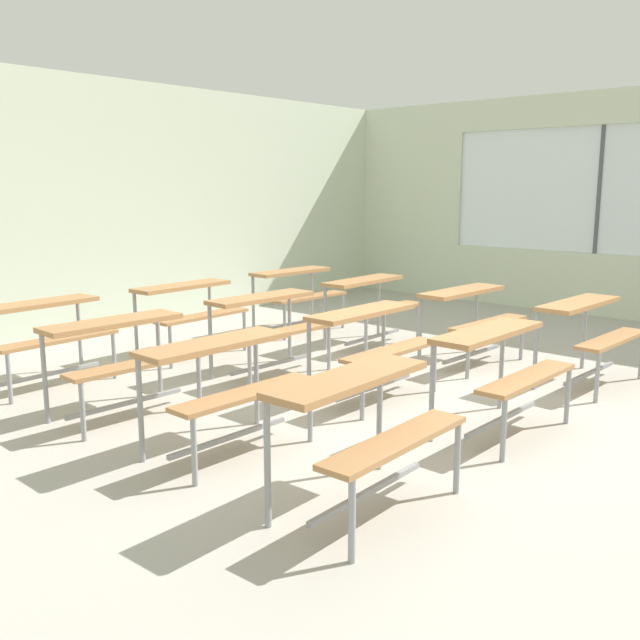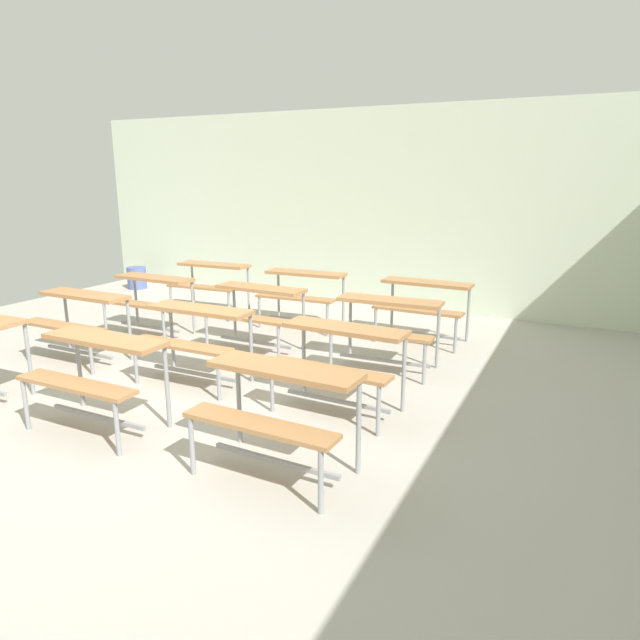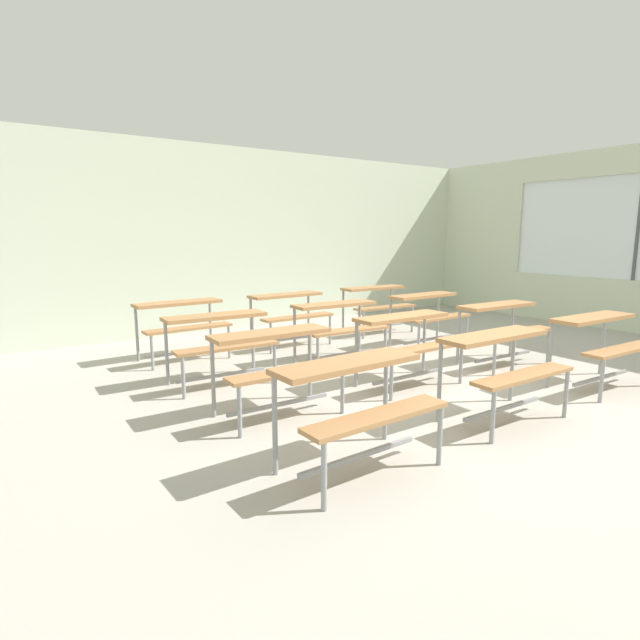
% 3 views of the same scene
% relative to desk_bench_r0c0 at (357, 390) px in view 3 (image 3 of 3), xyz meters
% --- Properties ---
extents(ground, '(10.00, 9.00, 0.05)m').
position_rel_desk_bench_r0c0_xyz_m(ground, '(1.77, 0.78, -0.59)').
color(ground, '#ADA89E').
extents(wall_back, '(10.00, 0.12, 3.00)m').
position_rel_desk_bench_r0c0_xyz_m(wall_back, '(1.77, 5.28, 0.94)').
color(wall_back, beige).
rests_on(wall_back, ground).
extents(desk_bench_r0c0, '(1.11, 0.62, 0.74)m').
position_rel_desk_bench_r0c0_xyz_m(desk_bench_r0c0, '(0.00, 0.00, 0.00)').
color(desk_bench_r0c0, '#A87547').
rests_on(desk_bench_r0c0, ground).
extents(desk_bench_r0c1, '(1.11, 0.60, 0.74)m').
position_rel_desk_bench_r0c0_xyz_m(desk_bench_r0c1, '(1.62, 0.03, 0.00)').
color(desk_bench_r0c1, '#A87547').
rests_on(desk_bench_r0c1, ground).
extents(desk_bench_r0c2, '(1.12, 0.63, 0.74)m').
position_rel_desk_bench_r0c0_xyz_m(desk_bench_r0c2, '(3.29, 0.02, 0.00)').
color(desk_bench_r0c2, '#A87547').
rests_on(desk_bench_r0c2, ground).
extents(desk_bench_r1c0, '(1.11, 0.61, 0.74)m').
position_rel_desk_bench_r0c0_xyz_m(desk_bench_r1c0, '(0.07, 1.22, 0.00)').
color(desk_bench_r1c0, '#A87547').
rests_on(desk_bench_r1c0, ground).
extents(desk_bench_r1c1, '(1.10, 0.60, 0.74)m').
position_rel_desk_bench_r0c0_xyz_m(desk_bench_r1c1, '(1.66, 1.22, 0.00)').
color(desk_bench_r1c1, '#A87547').
rests_on(desk_bench_r1c1, ground).
extents(desk_bench_r1c2, '(1.13, 0.64, 0.74)m').
position_rel_desk_bench_r0c0_xyz_m(desk_bench_r1c2, '(3.24, 1.18, 0.00)').
color(desk_bench_r1c2, '#A87547').
rests_on(desk_bench_r1c2, ground).
extents(desk_bench_r2c0, '(1.12, 0.63, 0.74)m').
position_rel_desk_bench_r0c0_xyz_m(desk_bench_r2c0, '(0.03, 2.39, 0.00)').
color(desk_bench_r2c0, '#A87547').
rests_on(desk_bench_r2c0, ground).
extents(desk_bench_r2c1, '(1.12, 0.64, 0.74)m').
position_rel_desk_bench_r0c0_xyz_m(desk_bench_r2c1, '(1.63, 2.40, 0.00)').
color(desk_bench_r2c1, '#A87547').
rests_on(desk_bench_r2c1, ground).
extents(desk_bench_r2c2, '(1.11, 0.62, 0.74)m').
position_rel_desk_bench_r0c0_xyz_m(desk_bench_r2c2, '(3.23, 2.42, 0.00)').
color(desk_bench_r2c2, '#A87547').
rests_on(desk_bench_r2c2, ground).
extents(desk_bench_r3c0, '(1.12, 0.64, 0.74)m').
position_rel_desk_bench_r0c0_xyz_m(desk_bench_r3c0, '(0.06, 3.64, 0.00)').
color(desk_bench_r3c0, '#A87547').
rests_on(desk_bench_r3c0, ground).
extents(desk_bench_r3c1, '(1.12, 0.62, 0.74)m').
position_rel_desk_bench_r0c0_xyz_m(desk_bench_r3c1, '(1.63, 3.58, 0.00)').
color(desk_bench_r3c1, '#A87547').
rests_on(desk_bench_r3c1, ground).
extents(desk_bench_r3c2, '(1.12, 0.64, 0.74)m').
position_rel_desk_bench_r0c0_xyz_m(desk_bench_r3c2, '(3.29, 3.60, 0.00)').
color(desk_bench_r3c2, '#A87547').
rests_on(desk_bench_r3c2, ground).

